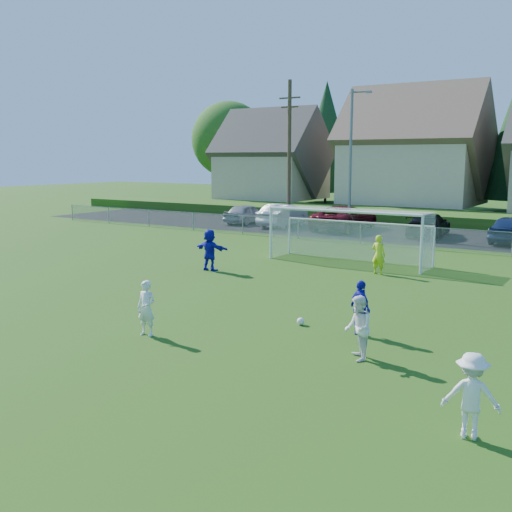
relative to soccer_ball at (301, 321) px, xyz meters
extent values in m
plane|color=#193D0C|center=(-3.15, -5.49, -0.11)|extent=(160.00, 160.00, 0.00)
plane|color=black|center=(-3.15, 22.01, -0.10)|extent=(60.00, 60.00, 0.00)
cube|color=#1E420F|center=(-3.15, 29.51, 0.29)|extent=(70.00, 6.00, 0.80)
sphere|color=white|center=(0.00, 0.00, 0.00)|extent=(0.22, 0.22, 0.22)
imported|color=white|center=(-3.04, -3.15, 0.65)|extent=(0.59, 0.42, 1.52)
imported|color=white|center=(2.58, -1.91, 0.67)|extent=(0.90, 0.96, 1.56)
imported|color=white|center=(5.83, -4.64, 0.65)|extent=(1.09, 0.78, 1.52)
imported|color=#1412AE|center=(1.84, -0.03, 0.65)|extent=(0.94, 0.83, 1.52)
imported|color=#1412AE|center=(-7.37, 5.42, 0.78)|extent=(1.68, 0.61, 1.78)
imported|color=#C7EA1B|center=(-0.98, 8.54, 0.71)|extent=(0.64, 0.46, 1.64)
imported|color=gray|center=(-16.43, 21.86, 0.61)|extent=(1.72, 4.24, 1.44)
imported|color=silver|center=(-13.20, 21.66, 0.68)|extent=(1.88, 4.89, 1.59)
imported|color=#580A13|center=(-8.60, 21.96, 0.71)|extent=(2.84, 5.98, 1.65)
imported|color=black|center=(-2.89, 21.71, 0.61)|extent=(2.53, 5.16, 1.44)
imported|color=#16264D|center=(1.98, 21.41, 0.69)|extent=(2.10, 4.77, 1.60)
cylinder|color=white|center=(-6.80, 9.51, 1.11)|extent=(0.12, 0.12, 2.44)
cylinder|color=white|center=(0.50, 9.51, 1.11)|extent=(0.12, 0.12, 2.44)
cylinder|color=white|center=(-3.15, 9.51, 2.33)|extent=(7.30, 0.12, 0.12)
cylinder|color=white|center=(-6.80, 11.31, 0.79)|extent=(0.08, 0.08, 1.80)
cylinder|color=white|center=(0.50, 11.31, 0.79)|extent=(0.08, 0.08, 1.80)
cylinder|color=white|center=(-3.15, 11.31, 1.69)|extent=(7.30, 0.08, 0.08)
cube|color=silver|center=(-3.15, 11.31, 0.79)|extent=(7.30, 0.02, 1.80)
cube|color=silver|center=(-6.80, 10.41, 1.11)|extent=(0.02, 1.80, 2.44)
cube|color=silver|center=(0.50, 10.41, 1.11)|extent=(0.02, 1.80, 2.44)
cube|color=silver|center=(-3.15, 10.41, 2.33)|extent=(7.30, 1.80, 0.02)
cube|color=gray|center=(-3.15, 16.51, 1.06)|extent=(52.00, 0.03, 0.03)
cube|color=gray|center=(-3.15, 16.51, 0.49)|extent=(52.00, 0.02, 1.14)
cylinder|color=gray|center=(-29.15, 16.51, 0.49)|extent=(0.06, 0.06, 1.20)
cylinder|color=gray|center=(-3.15, 16.51, 0.49)|extent=(0.06, 0.06, 1.20)
cylinder|color=slate|center=(-7.65, 20.51, 4.39)|extent=(0.18, 0.18, 9.00)
cylinder|color=slate|center=(-7.15, 20.51, 8.69)|extent=(1.20, 0.12, 0.12)
cube|color=slate|center=(-6.55, 20.51, 8.64)|extent=(0.36, 0.18, 0.12)
cylinder|color=#473321|center=(-12.65, 21.51, 4.89)|extent=(0.26, 0.26, 10.00)
cube|color=#473321|center=(-12.65, 21.51, 8.69)|extent=(1.60, 0.10, 0.10)
cube|color=#473321|center=(-12.65, 21.51, 8.09)|extent=(1.30, 0.10, 0.10)
cube|color=tan|center=(-23.15, 36.51, 2.94)|extent=(9.00, 8.00, 4.50)
pyramid|color=#423D38|center=(-23.15, 36.51, 9.60)|extent=(9.90, 8.80, 4.41)
cube|color=#C6B58E|center=(-9.15, 37.51, 3.44)|extent=(11.00, 9.00, 5.50)
pyramid|color=brown|center=(-9.15, 37.51, 11.15)|extent=(12.10, 9.90, 4.96)
cylinder|color=#382616|center=(-31.15, 40.51, 1.87)|extent=(0.36, 0.36, 3.96)
sphere|color=#2B5B19|center=(-31.15, 40.51, 6.71)|extent=(8.36, 8.36, 8.36)
cylinder|color=#382616|center=(-21.15, 44.51, 0.49)|extent=(0.30, 0.30, 1.20)
cone|color=#143819|center=(-21.15, 44.51, 6.94)|extent=(6.76, 6.76, 11.70)
cylinder|color=#382616|center=(-11.15, 45.51, 0.49)|extent=(0.30, 0.30, 1.20)
cone|color=#143819|center=(-11.15, 45.51, 6.49)|extent=(6.24, 6.24, 10.80)
camera|label=1|loc=(7.97, -14.79, 4.66)|focal=42.00mm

